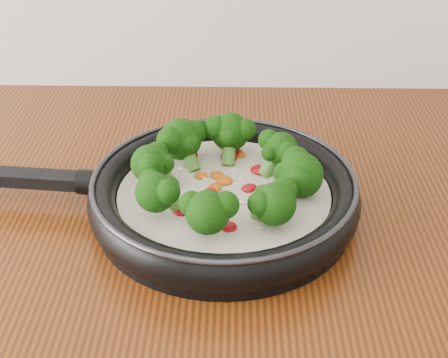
{
  "coord_description": "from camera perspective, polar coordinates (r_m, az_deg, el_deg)",
  "views": [
    {
      "loc": [
        -0.02,
        0.51,
        1.33
      ],
      "look_at": [
        -0.03,
        1.11,
        0.95
      ],
      "focal_mm": 50.11,
      "sensor_mm": 36.0,
      "label": 1
    }
  ],
  "objects": [
    {
      "name": "skillet",
      "position": [
        0.73,
        -0.21,
        -1.08
      ],
      "size": [
        0.51,
        0.34,
        0.09
      ],
      "color": "black",
      "rests_on": "counter"
    }
  ]
}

